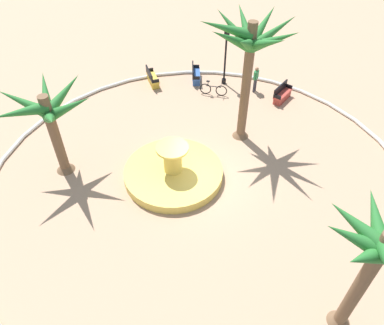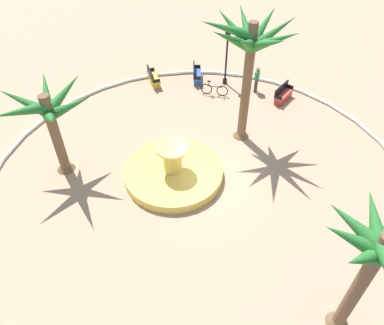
% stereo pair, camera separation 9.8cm
% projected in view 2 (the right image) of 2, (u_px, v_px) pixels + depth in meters
% --- Properties ---
extents(ground_plane, '(80.00, 80.00, 0.00)m').
position_uv_depth(ground_plane, '(200.00, 178.00, 17.80)').
color(ground_plane, tan).
extents(plaza_curb, '(20.21, 20.21, 0.20)m').
position_uv_depth(plaza_curb, '(200.00, 177.00, 17.73)').
color(plaza_curb, silver).
rests_on(plaza_curb, ground).
extents(fountain, '(4.73, 4.73, 1.87)m').
position_uv_depth(fountain, '(173.00, 172.00, 17.70)').
color(fountain, gold).
rests_on(fountain, ground).
extents(palm_tree_near_fountain, '(4.51, 4.48, 6.57)m').
position_uv_depth(palm_tree_near_fountain, '(250.00, 48.00, 16.68)').
color(palm_tree_near_fountain, brown).
rests_on(palm_tree_near_fountain, ground).
extents(palm_tree_by_curb, '(3.42, 3.46, 5.26)m').
position_uv_depth(palm_tree_by_curb, '(378.00, 256.00, 9.89)').
color(palm_tree_by_curb, brown).
rests_on(palm_tree_by_curb, ground).
extents(palm_tree_mid_plaza, '(4.35, 4.04, 4.52)m').
position_uv_depth(palm_tree_mid_plaza, '(49.00, 114.00, 16.07)').
color(palm_tree_mid_plaza, brown).
rests_on(palm_tree_mid_plaza, ground).
extents(bench_east, '(1.14, 1.66, 1.00)m').
position_uv_depth(bench_east, '(154.00, 79.00, 23.90)').
color(bench_east, gold).
rests_on(bench_east, ground).
extents(bench_west, '(0.70, 1.65, 1.00)m').
position_uv_depth(bench_west, '(197.00, 76.00, 24.19)').
color(bench_west, '#335BA8').
rests_on(bench_west, ground).
extents(bench_north, '(1.24, 1.63, 1.00)m').
position_uv_depth(bench_north, '(283.00, 95.00, 22.47)').
color(bench_north, '#B73D33').
rests_on(bench_north, ground).
extents(lamppost, '(0.32, 0.32, 3.80)m').
position_uv_depth(lamppost, '(227.00, 51.00, 22.64)').
color(lamppost, black).
rests_on(lamppost, ground).
extents(bicycle_red_frame, '(1.72, 0.44, 0.94)m').
position_uv_depth(bicycle_red_frame, '(214.00, 89.00, 22.89)').
color(bicycle_red_frame, black).
rests_on(bicycle_red_frame, ground).
extents(person_cyclist_helmet, '(0.33, 0.49, 1.68)m').
position_uv_depth(person_cyclist_helmet, '(257.00, 78.00, 22.79)').
color(person_cyclist_helmet, '#33333D').
rests_on(person_cyclist_helmet, ground).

